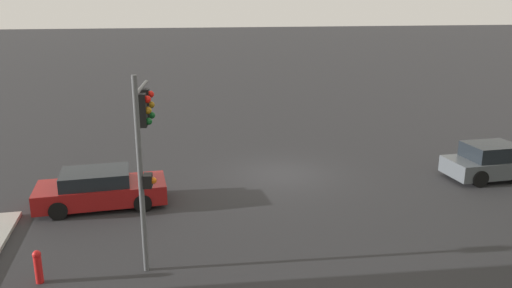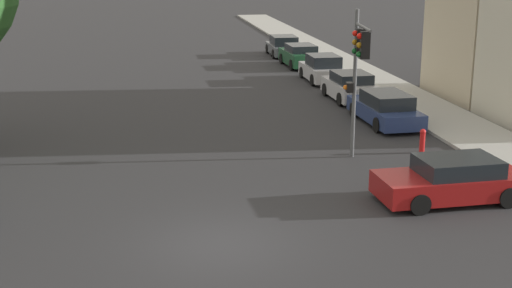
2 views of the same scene
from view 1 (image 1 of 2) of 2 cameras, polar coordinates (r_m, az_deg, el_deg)
ground_plane at (r=21.58m, az=2.92°, el=-3.42°), size 300.00×300.00×0.00m
traffic_signal at (r=13.74m, az=-12.75°, el=1.35°), size 0.56×2.53×5.35m
crossing_car_0 at (r=23.03m, az=25.37°, el=-1.88°), size 3.89×1.93×1.49m
crossing_car_1 at (r=18.85m, az=-17.36°, el=-4.92°), size 4.56×2.12×1.35m
fire_hydrant at (r=14.47m, az=-23.65°, el=-12.62°), size 0.22×0.22×0.92m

